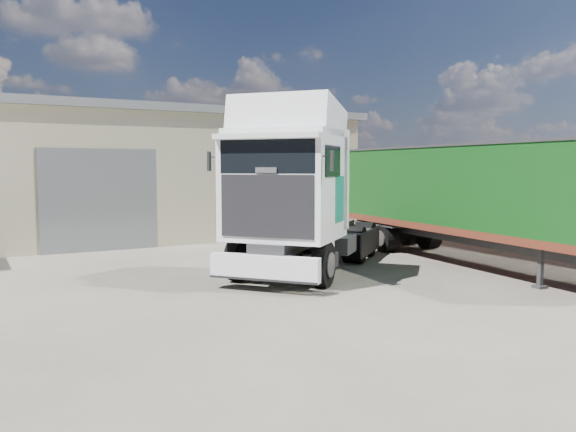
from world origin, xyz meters
name	(u,v)px	position (x,y,z in m)	size (l,w,h in m)	color
ground	(284,306)	(0.00, 0.00, 0.00)	(120.00, 120.00, 0.00)	black
brick_boundary_wall	(466,210)	(11.50, 6.00, 1.25)	(0.35, 26.00, 2.50)	brown
tractor_unit	(296,202)	(1.92, 2.90, 2.01)	(7.00, 6.63, 4.77)	black
box_trailer	(468,192)	(7.41, 2.02, 2.21)	(3.18, 11.06, 3.63)	#2D2D30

